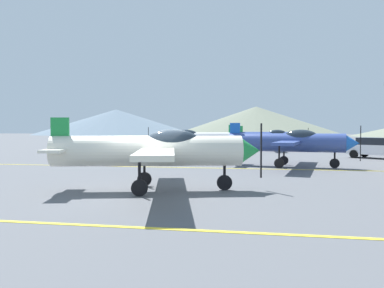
{
  "coord_description": "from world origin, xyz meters",
  "views": [
    {
      "loc": [
        3.87,
        -12.84,
        2.23
      ],
      "look_at": [
        -0.93,
        14.0,
        1.2
      ],
      "focal_mm": 35.04,
      "sensor_mm": 36.0,
      "label": 1
    }
  ],
  "objects_px": {
    "airplane_near": "(156,150)",
    "airplane_mid": "(290,142)",
    "airplane_far": "(193,138)",
    "airplane_back": "(271,137)",
    "car_sedan": "(377,148)"
  },
  "relations": [
    {
      "from": "airplane_near",
      "to": "airplane_back",
      "type": "height_order",
      "value": "same"
    },
    {
      "from": "airplane_near",
      "to": "airplane_mid",
      "type": "distance_m",
      "value": 11.54
    },
    {
      "from": "airplane_near",
      "to": "airplane_far",
      "type": "relative_size",
      "value": 1.0
    },
    {
      "from": "airplane_near",
      "to": "airplane_mid",
      "type": "xyz_separation_m",
      "value": [
        5.57,
        10.11,
        0.0
      ]
    },
    {
      "from": "airplane_mid",
      "to": "airplane_far",
      "type": "bearing_deg",
      "value": 130.41
    },
    {
      "from": "airplane_near",
      "to": "airplane_far",
      "type": "distance_m",
      "value": 19.03
    },
    {
      "from": "airplane_mid",
      "to": "car_sedan",
      "type": "distance_m",
      "value": 10.69
    },
    {
      "from": "airplane_near",
      "to": "airplane_back",
      "type": "relative_size",
      "value": 1.0
    },
    {
      "from": "airplane_far",
      "to": "airplane_back",
      "type": "height_order",
      "value": "same"
    },
    {
      "from": "airplane_near",
      "to": "car_sedan",
      "type": "xyz_separation_m",
      "value": [
        12.76,
        18.0,
        -0.66
      ]
    },
    {
      "from": "airplane_near",
      "to": "car_sedan",
      "type": "relative_size",
      "value": 2.0
    },
    {
      "from": "airplane_near",
      "to": "airplane_far",
      "type": "height_order",
      "value": "same"
    },
    {
      "from": "airplane_mid",
      "to": "car_sedan",
      "type": "xyz_separation_m",
      "value": [
        7.19,
        7.89,
        -0.66
      ]
    },
    {
      "from": "airplane_far",
      "to": "car_sedan",
      "type": "height_order",
      "value": "airplane_far"
    },
    {
      "from": "airplane_mid",
      "to": "car_sedan",
      "type": "bearing_deg",
      "value": 47.65
    }
  ]
}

